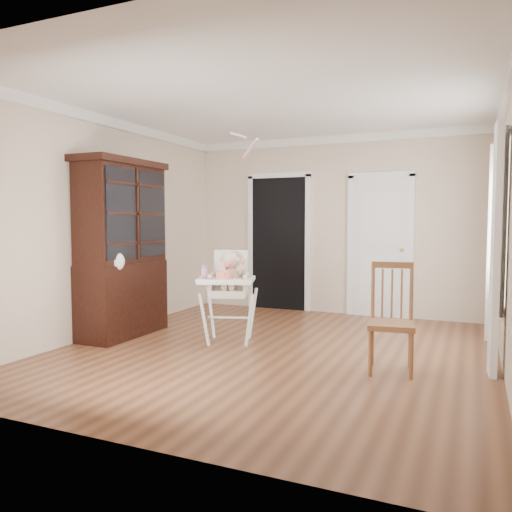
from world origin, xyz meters
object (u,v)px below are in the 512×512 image
at_px(dining_chair, 391,321).
at_px(high_chair, 229,285).
at_px(sippy_cup, 204,271).
at_px(china_cabinet, 122,248).
at_px(cake, 224,275).

bearing_deg(dining_chair, high_chair, 159.71).
bearing_deg(sippy_cup, high_chair, 40.12).
distance_m(high_chair, china_cabinet, 1.43).
relative_size(cake, dining_chair, 0.22).
relative_size(sippy_cup, china_cabinet, 0.09).
height_order(high_chair, sippy_cup, high_chair).
bearing_deg(high_chair, sippy_cup, -159.18).
bearing_deg(dining_chair, china_cabinet, 168.59).
bearing_deg(sippy_cup, dining_chair, -6.01).
relative_size(high_chair, sippy_cup, 5.66).
height_order(china_cabinet, dining_chair, china_cabinet).
bearing_deg(dining_chair, cake, 166.56).
relative_size(high_chair, dining_chair, 1.07).
bearing_deg(high_chair, dining_chair, -31.64).
relative_size(sippy_cup, dining_chair, 0.19).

